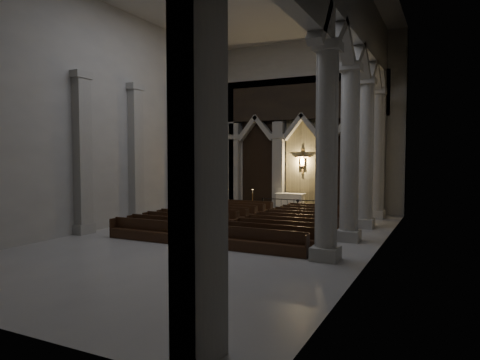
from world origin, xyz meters
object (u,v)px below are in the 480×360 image
(candle_stand_right, at_px, (335,210))
(worshipper, at_px, (297,209))
(pews, at_px, (248,223))
(altar, at_px, (290,201))
(candle_stand_left, at_px, (253,205))
(altar_rail, at_px, (294,204))

(candle_stand_right, relative_size, worshipper, 1.31)
(pews, bearing_deg, altar, 94.47)
(pews, bearing_deg, candle_stand_left, 112.43)
(altar, relative_size, pews, 0.21)
(candle_stand_left, bearing_deg, worshipper, -22.55)
(pews, bearing_deg, worshipper, 78.25)
(altar, distance_m, candle_stand_left, 2.87)
(altar, height_order, worshipper, altar)
(altar_rail, height_order, worshipper, worshipper)
(altar_rail, xyz_separation_m, pews, (-0.00, -7.46, -0.30))
(pews, distance_m, worshipper, 5.22)
(altar, distance_m, candle_stand_right, 4.26)
(candle_stand_right, bearing_deg, altar, 151.30)
(candle_stand_right, xyz_separation_m, pews, (-3.05, -6.61, -0.11))
(altar_rail, bearing_deg, candle_stand_left, -164.50)
(altar_rail, relative_size, pews, 0.46)
(altar_rail, relative_size, candle_stand_right, 3.04)
(pews, height_order, worshipper, worshipper)
(candle_stand_right, height_order, worshipper, candle_stand_right)
(candle_stand_right, bearing_deg, altar_rail, 164.41)
(candle_stand_left, xyz_separation_m, candle_stand_right, (5.82, -0.09, -0.00))
(altar_rail, relative_size, candle_stand_left, 3.01)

